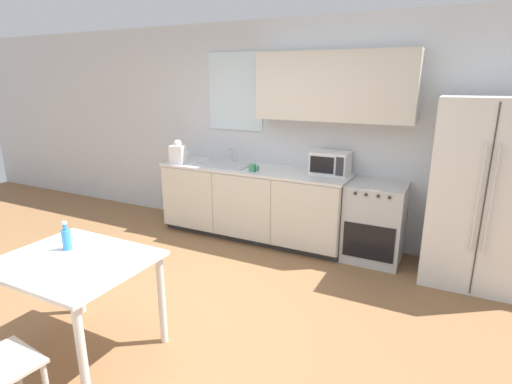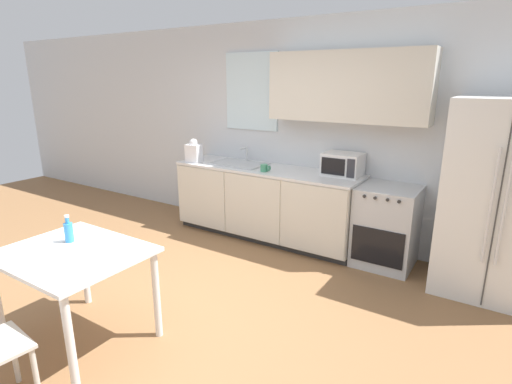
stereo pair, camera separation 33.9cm
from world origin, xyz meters
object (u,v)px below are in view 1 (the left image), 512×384
object	(u,v)px
oven_range	(375,222)
microwave	(330,163)
drink_bottle	(67,239)
coffee_mug	(253,168)
dining_table	(75,274)
refrigerator	(482,194)

from	to	relation	value
oven_range	microwave	xyz separation A→B (m)	(-0.58, 0.11, 0.61)
oven_range	drink_bottle	bearing A→B (deg)	-125.02
coffee_mug	dining_table	xyz separation A→B (m)	(-0.17, -2.45, -0.31)
coffee_mug	oven_range	bearing A→B (deg)	8.15
coffee_mug	dining_table	distance (m)	2.48
refrigerator	microwave	xyz separation A→B (m)	(-1.58, 0.17, 0.13)
dining_table	drink_bottle	distance (m)	0.29
oven_range	coffee_mug	distance (m)	1.55
microwave	coffee_mug	size ratio (longest dim) A/B	3.48
oven_range	drink_bottle	distance (m)	3.15
microwave	coffee_mug	xyz separation A→B (m)	(-0.86, -0.31, -0.09)
drink_bottle	oven_range	bearing A→B (deg)	54.98
refrigerator	coffee_mug	xyz separation A→B (m)	(-2.44, -0.14, 0.04)
oven_range	drink_bottle	world-z (taller)	drink_bottle
oven_range	coffee_mug	bearing A→B (deg)	-171.85
coffee_mug	drink_bottle	world-z (taller)	coffee_mug
microwave	drink_bottle	size ratio (longest dim) A/B	1.96
oven_range	dining_table	xyz separation A→B (m)	(-1.61, -2.66, 0.21)
dining_table	drink_bottle	size ratio (longest dim) A/B	4.74
drink_bottle	dining_table	bearing A→B (deg)	-29.70
oven_range	drink_bottle	size ratio (longest dim) A/B	4.02
oven_range	dining_table	bearing A→B (deg)	-121.24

